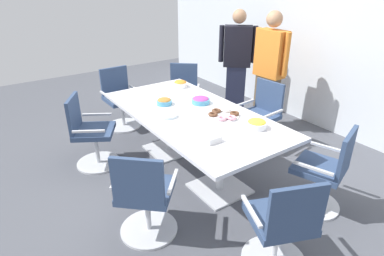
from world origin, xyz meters
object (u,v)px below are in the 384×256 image
object	(u,v)px
office_chair_4	(281,228)
plate_stack	(168,116)
conference_table	(192,122)
office_chair_2	(90,135)
napkin_pile	(211,138)
office_chair_0	(183,97)
person_standing_1	(269,71)
snack_bowl_chips_yellow	(257,124)
snack_bowl_candy_mix	(201,100)
snack_bowl_chips_orange	(180,84)
person_standing_0	(237,61)
donut_platter	(224,115)
office_chair_1	(120,101)
snack_bowl_pretzels	(164,101)
office_chair_5	(324,174)
office_chair_6	(260,119)
office_chair_3	(145,199)

from	to	relation	value
office_chair_4	plate_stack	size ratio (longest dim) A/B	4.51
conference_table	office_chair_2	world-z (taller)	office_chair_2
office_chair_4	napkin_pile	size ratio (longest dim) A/B	5.87
office_chair_0	office_chair_2	size ratio (longest dim) A/B	1.00
person_standing_1	snack_bowl_chips_yellow	world-z (taller)	person_standing_1
snack_bowl_chips_yellow	snack_bowl_candy_mix	world-z (taller)	snack_bowl_chips_yellow
conference_table	snack_bowl_chips_yellow	distance (m)	0.81
snack_bowl_chips_yellow	snack_bowl_chips_orange	distance (m)	1.58
office_chair_2	person_standing_0	xyz separation A→B (m)	(-0.31, 2.63, 0.48)
person_standing_0	person_standing_1	bearing A→B (deg)	127.27
office_chair_0	plate_stack	bearing A→B (deg)	92.54
snack_bowl_candy_mix	napkin_pile	xyz separation A→B (m)	(0.87, -0.51, -0.01)
conference_table	donut_platter	world-z (taller)	donut_platter
office_chair_0	office_chair_1	size ratio (longest dim) A/B	1.00
snack_bowl_chips_yellow	office_chair_2	bearing A→B (deg)	-139.34
snack_bowl_pretzels	donut_platter	world-z (taller)	snack_bowl_pretzels
office_chair_5	snack_bowl_chips_orange	size ratio (longest dim) A/B	4.69
snack_bowl_candy_mix	donut_platter	bearing A→B (deg)	-3.10
donut_platter	conference_table	bearing A→B (deg)	-141.84
office_chair_1	person_standing_0	distance (m)	2.00
office_chair_4	snack_bowl_candy_mix	bearing A→B (deg)	95.68
office_chair_0	office_chair_6	bearing A→B (deg)	147.40
conference_table	office_chair_4	bearing A→B (deg)	-9.77
office_chair_4	office_chair_6	bearing A→B (deg)	71.31
office_chair_2	person_standing_0	world-z (taller)	person_standing_0
office_chair_0	person_standing_0	xyz separation A→B (m)	(0.21, 0.94, 0.48)
person_standing_0	snack_bowl_chips_yellow	distance (m)	2.26
snack_bowl_pretzels	snack_bowl_candy_mix	world-z (taller)	same
office_chair_0	plate_stack	xyz separation A→B (m)	(1.25, -1.00, 0.36)
office_chair_5	snack_bowl_candy_mix	world-z (taller)	office_chair_5
office_chair_2	office_chair_0	bearing A→B (deg)	137.67
donut_platter	office_chair_3	bearing A→B (deg)	-71.23
person_standing_0	plate_stack	world-z (taller)	person_standing_0
office_chair_0	snack_bowl_chips_yellow	world-z (taller)	office_chair_0
office_chair_6	conference_table	bearing A→B (deg)	82.46
office_chair_2	office_chair_5	distance (m)	2.70
person_standing_1	person_standing_0	bearing A→B (deg)	-6.82
snack_bowl_chips_yellow	napkin_pile	distance (m)	0.57
snack_bowl_chips_yellow	napkin_pile	xyz separation A→B (m)	(-0.04, -0.57, -0.02)
office_chair_3	snack_bowl_candy_mix	distance (m)	1.59
person_standing_0	snack_bowl_candy_mix	bearing A→B (deg)	74.47
person_standing_1	plate_stack	distance (m)	1.91
office_chair_0	office_chair_3	distance (m)	2.64
conference_table	person_standing_0	size ratio (longest dim) A/B	1.40
office_chair_5	plate_stack	world-z (taller)	office_chair_5
conference_table	office_chair_3	size ratio (longest dim) A/B	2.64
donut_platter	plate_stack	size ratio (longest dim) A/B	1.76
office_chair_0	office_chair_5	distance (m)	2.67
conference_table	donut_platter	xyz separation A→B (m)	(0.30, 0.23, 0.14)
office_chair_4	person_standing_0	bearing A→B (deg)	76.91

